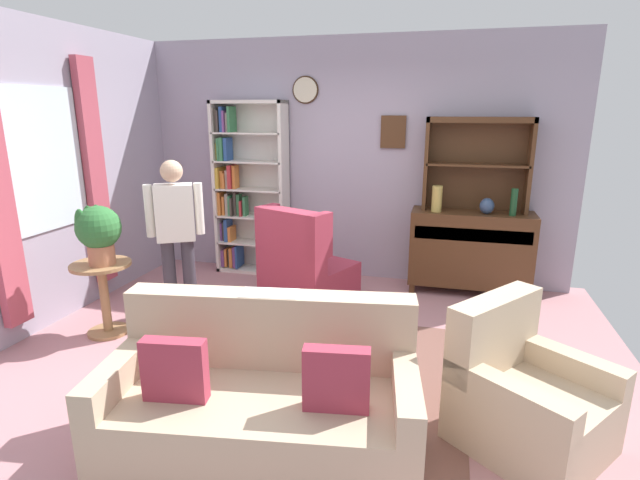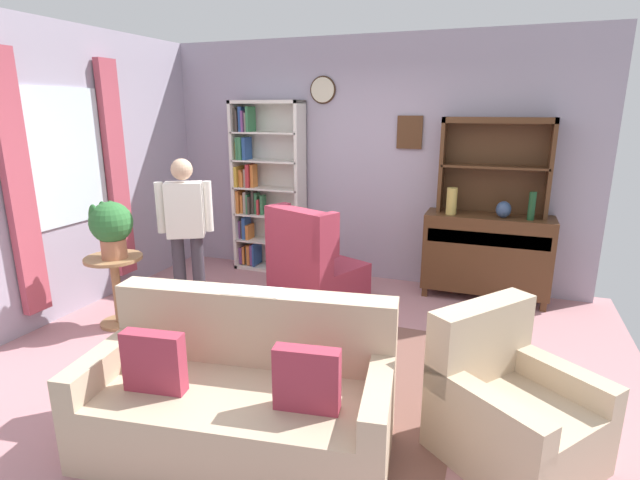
{
  "view_description": "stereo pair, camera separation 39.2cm",
  "coord_description": "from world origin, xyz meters",
  "px_view_note": "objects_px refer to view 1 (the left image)",
  "views": [
    {
      "loc": [
        1.09,
        -3.56,
        2.0
      ],
      "look_at": [
        0.1,
        0.2,
        0.95
      ],
      "focal_mm": 27.32,
      "sensor_mm": 36.0,
      "label": 1
    },
    {
      "loc": [
        1.46,
        -3.44,
        2.0
      ],
      "look_at": [
        0.1,
        0.2,
        0.95
      ],
      "focal_mm": 27.32,
      "sensor_mm": 36.0,
      "label": 2
    }
  ],
  "objects_px": {
    "potted_plant_small": "(141,302)",
    "person_reading": "(176,231)",
    "couch_floral": "(263,402)",
    "coffee_table": "(303,343)",
    "book_stack": "(293,333)",
    "armchair_floral": "(525,400)",
    "vase_round": "(487,206)",
    "bookshelf": "(245,189)",
    "plant_stand": "(104,290)",
    "sideboard": "(470,248)",
    "vase_tall": "(437,199)",
    "sideboard_hutch": "(478,151)",
    "wingback_chair": "(304,270)",
    "bottle_wine": "(514,202)",
    "potted_plant_large": "(98,230)"
  },
  "relations": [
    {
      "from": "potted_plant_small",
      "to": "person_reading",
      "type": "height_order",
      "value": "person_reading"
    },
    {
      "from": "couch_floral",
      "to": "coffee_table",
      "type": "distance_m",
      "value": 0.72
    },
    {
      "from": "person_reading",
      "to": "coffee_table",
      "type": "bearing_deg",
      "value": -28.83
    },
    {
      "from": "book_stack",
      "to": "armchair_floral",
      "type": "bearing_deg",
      "value": -7.42
    },
    {
      "from": "vase_round",
      "to": "book_stack",
      "type": "bearing_deg",
      "value": -121.55
    },
    {
      "from": "armchair_floral",
      "to": "potted_plant_small",
      "type": "xyz_separation_m",
      "value": [
        -3.35,
        0.99,
        -0.11
      ]
    },
    {
      "from": "bookshelf",
      "to": "potted_plant_small",
      "type": "bearing_deg",
      "value": -103.53
    },
    {
      "from": "armchair_floral",
      "to": "person_reading",
      "type": "height_order",
      "value": "person_reading"
    },
    {
      "from": "bookshelf",
      "to": "plant_stand",
      "type": "height_order",
      "value": "bookshelf"
    },
    {
      "from": "sideboard",
      "to": "vase_tall",
      "type": "relative_size",
      "value": 4.61
    },
    {
      "from": "book_stack",
      "to": "vase_tall",
      "type": "bearing_deg",
      "value": 68.58
    },
    {
      "from": "sideboard_hutch",
      "to": "wingback_chair",
      "type": "relative_size",
      "value": 1.05
    },
    {
      "from": "bottle_wine",
      "to": "coffee_table",
      "type": "distance_m",
      "value": 2.86
    },
    {
      "from": "vase_round",
      "to": "potted_plant_small",
      "type": "relative_size",
      "value": 0.55
    },
    {
      "from": "vase_round",
      "to": "armchair_floral",
      "type": "bearing_deg",
      "value": -87.21
    },
    {
      "from": "sideboard",
      "to": "book_stack",
      "type": "xyz_separation_m",
      "value": [
        -1.3,
        -2.39,
        -0.06
      ]
    },
    {
      "from": "potted_plant_small",
      "to": "potted_plant_large",
      "type": "bearing_deg",
      "value": -105.72
    },
    {
      "from": "armchair_floral",
      "to": "book_stack",
      "type": "relative_size",
      "value": 4.98
    },
    {
      "from": "sideboard",
      "to": "couch_floral",
      "type": "distance_m",
      "value": 3.31
    },
    {
      "from": "vase_round",
      "to": "bookshelf",
      "type": "bearing_deg",
      "value": 176.94
    },
    {
      "from": "bookshelf",
      "to": "vase_round",
      "type": "bearing_deg",
      "value": -3.06
    },
    {
      "from": "potted_plant_small",
      "to": "person_reading",
      "type": "relative_size",
      "value": 0.2
    },
    {
      "from": "bottle_wine",
      "to": "armchair_floral",
      "type": "height_order",
      "value": "bottle_wine"
    },
    {
      "from": "vase_round",
      "to": "potted_plant_large",
      "type": "relative_size",
      "value": 0.32
    },
    {
      "from": "vase_tall",
      "to": "potted_plant_large",
      "type": "height_order",
      "value": "vase_tall"
    },
    {
      "from": "plant_stand",
      "to": "book_stack",
      "type": "distance_m",
      "value": 1.99
    },
    {
      "from": "bottle_wine",
      "to": "coffee_table",
      "type": "height_order",
      "value": "bottle_wine"
    },
    {
      "from": "bookshelf",
      "to": "couch_floral",
      "type": "bearing_deg",
      "value": -65.63
    },
    {
      "from": "coffee_table",
      "to": "wingback_chair",
      "type": "bearing_deg",
      "value": 106.32
    },
    {
      "from": "vase_round",
      "to": "couch_floral",
      "type": "xyz_separation_m",
      "value": [
        -1.4,
        -2.98,
        -0.69
      ]
    },
    {
      "from": "armchair_floral",
      "to": "person_reading",
      "type": "distance_m",
      "value": 3.2
    },
    {
      "from": "bottle_wine",
      "to": "coffee_table",
      "type": "relative_size",
      "value": 0.36
    },
    {
      "from": "couch_floral",
      "to": "plant_stand",
      "type": "relative_size",
      "value": 2.82
    },
    {
      "from": "bottle_wine",
      "to": "plant_stand",
      "type": "xyz_separation_m",
      "value": [
        -3.62,
        -1.84,
        -0.65
      ]
    },
    {
      "from": "person_reading",
      "to": "book_stack",
      "type": "relative_size",
      "value": 7.22
    },
    {
      "from": "potted_plant_small",
      "to": "sideboard",
      "type": "bearing_deg",
      "value": 27.31
    },
    {
      "from": "couch_floral",
      "to": "person_reading",
      "type": "xyz_separation_m",
      "value": [
        -1.43,
        1.52,
        0.59
      ]
    },
    {
      "from": "sideboard",
      "to": "bottle_wine",
      "type": "bearing_deg",
      "value": -12.89
    },
    {
      "from": "bookshelf",
      "to": "potted_plant_large",
      "type": "height_order",
      "value": "bookshelf"
    },
    {
      "from": "vase_tall",
      "to": "potted_plant_large",
      "type": "bearing_deg",
      "value": -146.26
    },
    {
      "from": "bookshelf",
      "to": "sideboard",
      "type": "bearing_deg",
      "value": -1.79
    },
    {
      "from": "plant_stand",
      "to": "bottle_wine",
      "type": "bearing_deg",
      "value": 26.99
    },
    {
      "from": "potted_plant_large",
      "to": "armchair_floral",
      "type": "bearing_deg",
      "value": -10.44
    },
    {
      "from": "book_stack",
      "to": "couch_floral",
      "type": "bearing_deg",
      "value": -87.93
    },
    {
      "from": "sideboard",
      "to": "potted_plant_small",
      "type": "xyz_separation_m",
      "value": [
        -3.1,
        -1.6,
        -0.33
      ]
    },
    {
      "from": "wingback_chair",
      "to": "book_stack",
      "type": "xyz_separation_m",
      "value": [
        0.38,
        -1.57,
        0.07
      ]
    },
    {
      "from": "vase_tall",
      "to": "potted_plant_large",
      "type": "relative_size",
      "value": 0.54
    },
    {
      "from": "bottle_wine",
      "to": "armchair_floral",
      "type": "relative_size",
      "value": 0.27
    },
    {
      "from": "book_stack",
      "to": "sideboard",
      "type": "bearing_deg",
      "value": 61.53
    },
    {
      "from": "couch_floral",
      "to": "potted_plant_large",
      "type": "distance_m",
      "value": 2.31
    }
  ]
}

